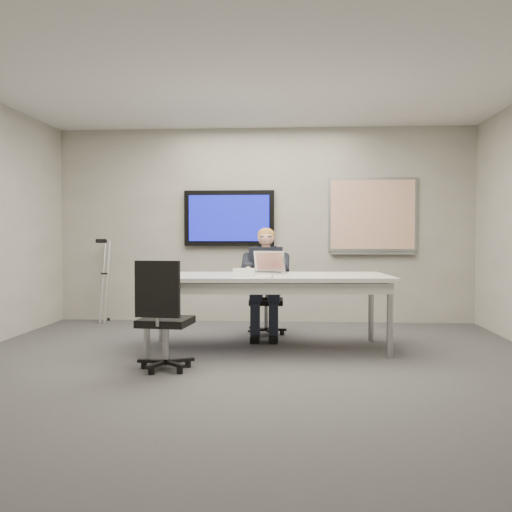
# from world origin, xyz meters

# --- Properties ---
(floor) EXTENTS (6.00, 6.00, 0.02)m
(floor) POSITION_xyz_m (0.00, 0.00, 0.00)
(floor) COLOR #39393C
(floor) RESTS_ON ground
(ceiling) EXTENTS (6.00, 6.00, 0.02)m
(ceiling) POSITION_xyz_m (0.00, 0.00, 2.80)
(ceiling) COLOR silver
(ceiling) RESTS_ON wall_back
(wall_back) EXTENTS (6.00, 0.02, 2.80)m
(wall_back) POSITION_xyz_m (0.00, 3.00, 1.40)
(wall_back) COLOR gray
(wall_back) RESTS_ON ground
(wall_front) EXTENTS (6.00, 0.02, 2.80)m
(wall_front) POSITION_xyz_m (0.00, -3.00, 1.40)
(wall_front) COLOR gray
(wall_front) RESTS_ON ground
(conference_table) EXTENTS (2.72, 1.29, 0.82)m
(conference_table) POSITION_xyz_m (0.14, 0.97, 0.72)
(conference_table) COLOR silver
(conference_table) RESTS_ON ground
(tv_display) EXTENTS (1.30, 0.09, 0.80)m
(tv_display) POSITION_xyz_m (-0.50, 2.95, 1.50)
(tv_display) COLOR black
(tv_display) RESTS_ON wall_back
(whiteboard) EXTENTS (1.25, 0.08, 1.10)m
(whiteboard) POSITION_xyz_m (1.55, 2.97, 1.53)
(whiteboard) COLOR #979AA0
(whiteboard) RESTS_ON wall_back
(office_chair_far) EXTENTS (0.47, 0.47, 0.96)m
(office_chair_far) POSITION_xyz_m (0.09, 1.91, 0.30)
(office_chair_far) COLOR black
(office_chair_far) RESTS_ON ground
(office_chair_near) EXTENTS (0.54, 0.54, 1.02)m
(office_chair_near) POSITION_xyz_m (-0.76, -0.10, 0.32)
(office_chair_near) COLOR black
(office_chair_near) RESTS_ON ground
(seated_person) EXTENTS (0.42, 0.71, 1.34)m
(seated_person) POSITION_xyz_m (0.09, 1.66, 0.54)
(seated_person) COLOR #212537
(seated_person) RESTS_ON office_chair_far
(crutch) EXTENTS (0.23, 0.64, 1.28)m
(crutch) POSITION_xyz_m (-2.28, 2.78, 0.61)
(crutch) COLOR #B0B2B8
(crutch) RESTS_ON ground
(laptop) EXTENTS (0.40, 0.40, 0.25)m
(laptop) POSITION_xyz_m (0.15, 1.22, 0.88)
(laptop) COLOR #BCBCBE
(laptop) RESTS_ON conference_table
(name_tent) EXTENTS (0.23, 0.07, 0.09)m
(name_tent) POSITION_xyz_m (-0.09, 0.68, 0.86)
(name_tent) COLOR white
(name_tent) RESTS_ON conference_table
(pen) EXTENTS (0.01, 0.13, 0.01)m
(pen) POSITION_xyz_m (0.21, 0.64, 0.82)
(pen) COLOR black
(pen) RESTS_ON conference_table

